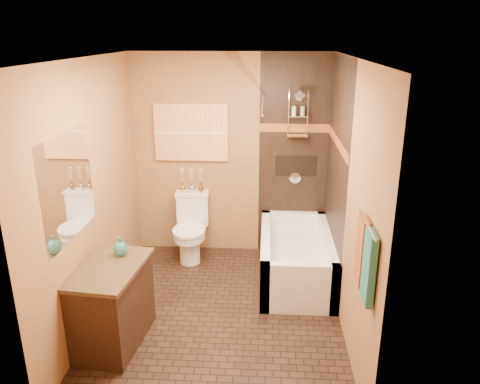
# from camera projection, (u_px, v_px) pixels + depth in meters

# --- Properties ---
(floor) EXTENTS (3.00, 3.00, 0.00)m
(floor) POSITION_uv_depth(u_px,v_px,m) (220.00, 312.00, 4.77)
(floor) COLOR black
(floor) RESTS_ON ground
(wall_left) EXTENTS (0.02, 3.00, 2.50)m
(wall_left) POSITION_uv_depth(u_px,v_px,m) (92.00, 195.00, 4.43)
(wall_left) COLOR #9D6E3D
(wall_left) RESTS_ON floor
(wall_right) EXTENTS (0.02, 3.00, 2.50)m
(wall_right) POSITION_uv_depth(u_px,v_px,m) (348.00, 200.00, 4.29)
(wall_right) COLOR #9D6E3D
(wall_right) RESTS_ON floor
(wall_back) EXTENTS (2.40, 0.02, 2.50)m
(wall_back) POSITION_uv_depth(u_px,v_px,m) (231.00, 157.00, 5.78)
(wall_back) COLOR #9D6E3D
(wall_back) RESTS_ON floor
(wall_front) EXTENTS (2.40, 0.02, 2.50)m
(wall_front) POSITION_uv_depth(u_px,v_px,m) (194.00, 277.00, 2.94)
(wall_front) COLOR #9D6E3D
(wall_front) RESTS_ON floor
(ceiling) EXTENTS (3.00, 3.00, 0.00)m
(ceiling) POSITION_uv_depth(u_px,v_px,m) (216.00, 58.00, 3.95)
(ceiling) COLOR silver
(ceiling) RESTS_ON wall_back
(alcove_tile_back) EXTENTS (0.85, 0.01, 2.50)m
(alcove_tile_back) POSITION_uv_depth(u_px,v_px,m) (294.00, 158.00, 5.72)
(alcove_tile_back) COLOR black
(alcove_tile_back) RESTS_ON wall_back
(alcove_tile_right) EXTENTS (0.01, 1.50, 2.50)m
(alcove_tile_right) POSITION_uv_depth(u_px,v_px,m) (336.00, 176.00, 5.00)
(alcove_tile_right) COLOR black
(alcove_tile_right) RESTS_ON wall_right
(mosaic_band_back) EXTENTS (0.85, 0.01, 0.10)m
(mosaic_band_back) POSITION_uv_depth(u_px,v_px,m) (295.00, 128.00, 5.59)
(mosaic_band_back) COLOR maroon
(mosaic_band_back) RESTS_ON alcove_tile_back
(mosaic_band_right) EXTENTS (0.01, 1.50, 0.10)m
(mosaic_band_right) POSITION_uv_depth(u_px,v_px,m) (337.00, 142.00, 4.88)
(mosaic_band_right) COLOR maroon
(mosaic_band_right) RESTS_ON alcove_tile_right
(alcove_niche) EXTENTS (0.50, 0.01, 0.25)m
(alcove_niche) POSITION_uv_depth(u_px,v_px,m) (296.00, 166.00, 5.75)
(alcove_niche) COLOR black
(alcove_niche) RESTS_ON alcove_tile_back
(shower_fixtures) EXTENTS (0.24, 0.33, 1.16)m
(shower_fixtures) POSITION_uv_depth(u_px,v_px,m) (298.00, 126.00, 5.48)
(shower_fixtures) COLOR silver
(shower_fixtures) RESTS_ON floor
(curtain_rod) EXTENTS (0.03, 1.55, 0.03)m
(curtain_rod) POSITION_uv_depth(u_px,v_px,m) (263.00, 103.00, 4.80)
(curtain_rod) COLOR silver
(curtain_rod) RESTS_ON wall_back
(towel_bar) EXTENTS (0.02, 0.55, 0.02)m
(towel_bar) POSITION_uv_depth(u_px,v_px,m) (367.00, 224.00, 3.24)
(towel_bar) COLOR silver
(towel_bar) RESTS_ON wall_right
(towel_teal) EXTENTS (0.05, 0.22, 0.52)m
(towel_teal) POSITION_uv_depth(u_px,v_px,m) (369.00, 268.00, 3.20)
(towel_teal) COLOR #206B63
(towel_teal) RESTS_ON towel_bar
(towel_rust) EXTENTS (0.05, 0.22, 0.52)m
(towel_rust) POSITION_uv_depth(u_px,v_px,m) (362.00, 251.00, 3.45)
(towel_rust) COLOR brown
(towel_rust) RESTS_ON towel_bar
(sunset_painting) EXTENTS (0.90, 0.04, 0.70)m
(sunset_painting) POSITION_uv_depth(u_px,v_px,m) (191.00, 133.00, 5.68)
(sunset_painting) COLOR orange
(sunset_painting) RESTS_ON wall_back
(vanity_mirror) EXTENTS (0.01, 1.00, 0.90)m
(vanity_mirror) POSITION_uv_depth(u_px,v_px,m) (68.00, 187.00, 3.86)
(vanity_mirror) COLOR white
(vanity_mirror) RESTS_ON wall_left
(bathtub) EXTENTS (0.80, 1.50, 0.55)m
(bathtub) POSITION_uv_depth(u_px,v_px,m) (296.00, 261.00, 5.36)
(bathtub) COLOR white
(bathtub) RESTS_ON floor
(toilet) EXTENTS (0.43, 0.63, 0.81)m
(toilet) POSITION_uv_depth(u_px,v_px,m) (191.00, 227.00, 5.80)
(toilet) COLOR white
(toilet) RESTS_ON floor
(vanity) EXTENTS (0.62, 0.92, 0.77)m
(vanity) POSITION_uv_depth(u_px,v_px,m) (112.00, 305.00, 4.21)
(vanity) COLOR black
(vanity) RESTS_ON floor
(teal_bottle) EXTENTS (0.16, 0.16, 0.22)m
(teal_bottle) POSITION_uv_depth(u_px,v_px,m) (120.00, 246.00, 4.27)
(teal_bottle) COLOR #277573
(teal_bottle) RESTS_ON vanity
(bud_vases) EXTENTS (0.29, 0.06, 0.29)m
(bud_vases) POSITION_uv_depth(u_px,v_px,m) (192.00, 180.00, 5.79)
(bud_vases) COLOR gold
(bud_vases) RESTS_ON toilet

